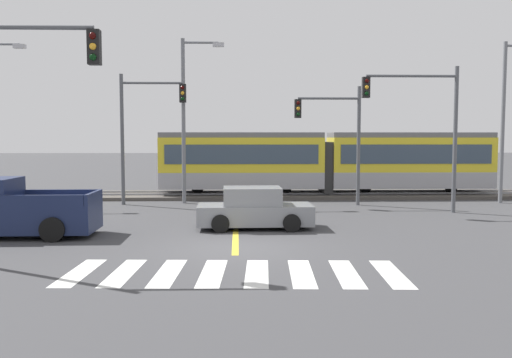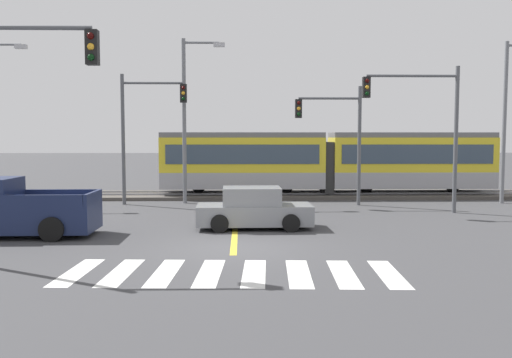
# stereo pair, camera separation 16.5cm
# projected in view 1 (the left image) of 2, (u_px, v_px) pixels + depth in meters

# --- Properties ---
(ground_plane) EXTENTS (200.00, 200.00, 0.00)m
(ground_plane) POSITION_uv_depth(u_px,v_px,m) (235.00, 248.00, 16.38)
(ground_plane) COLOR #3D3D3F
(track_bed) EXTENTS (120.00, 4.00, 0.18)m
(track_bed) POSITION_uv_depth(u_px,v_px,m) (237.00, 195.00, 30.54)
(track_bed) COLOR #4C4742
(track_bed) RESTS_ON ground
(rail_near) EXTENTS (120.00, 0.08, 0.10)m
(rail_near) POSITION_uv_depth(u_px,v_px,m) (236.00, 194.00, 29.81)
(rail_near) COLOR #939399
(rail_near) RESTS_ON track_bed
(rail_far) EXTENTS (120.00, 0.08, 0.10)m
(rail_far) POSITION_uv_depth(u_px,v_px,m) (237.00, 191.00, 31.25)
(rail_far) COLOR #939399
(rail_far) RESTS_ON track_bed
(light_rail_tram) EXTENTS (18.50, 2.64, 3.43)m
(light_rail_tram) POSITION_uv_depth(u_px,v_px,m) (326.00, 160.00, 30.55)
(light_rail_tram) COLOR #9E9EA3
(light_rail_tram) RESTS_ON track_bed
(crosswalk_stripe_0) EXTENTS (0.70, 2.82, 0.01)m
(crosswalk_stripe_0) POSITION_uv_depth(u_px,v_px,m) (80.00, 272.00, 13.40)
(crosswalk_stripe_0) COLOR silver
(crosswalk_stripe_0) RESTS_ON ground
(crosswalk_stripe_1) EXTENTS (0.70, 2.82, 0.01)m
(crosswalk_stripe_1) POSITION_uv_depth(u_px,v_px,m) (124.00, 273.00, 13.39)
(crosswalk_stripe_1) COLOR silver
(crosswalk_stripe_1) RESTS_ON ground
(crosswalk_stripe_2) EXTENTS (0.70, 2.82, 0.01)m
(crosswalk_stripe_2) POSITION_uv_depth(u_px,v_px,m) (168.00, 273.00, 13.37)
(crosswalk_stripe_2) COLOR silver
(crosswalk_stripe_2) RESTS_ON ground
(crosswalk_stripe_3) EXTENTS (0.70, 2.82, 0.01)m
(crosswalk_stripe_3) POSITION_uv_depth(u_px,v_px,m) (212.00, 273.00, 13.35)
(crosswalk_stripe_3) COLOR silver
(crosswalk_stripe_3) RESTS_ON ground
(crosswalk_stripe_4) EXTENTS (0.70, 2.82, 0.01)m
(crosswalk_stripe_4) POSITION_uv_depth(u_px,v_px,m) (257.00, 273.00, 13.34)
(crosswalk_stripe_4) COLOR silver
(crosswalk_stripe_4) RESTS_ON ground
(crosswalk_stripe_5) EXTENTS (0.70, 2.82, 0.01)m
(crosswalk_stripe_5) POSITION_uv_depth(u_px,v_px,m) (302.00, 273.00, 13.32)
(crosswalk_stripe_5) COLOR silver
(crosswalk_stripe_5) RESTS_ON ground
(crosswalk_stripe_6) EXTENTS (0.70, 2.82, 0.01)m
(crosswalk_stripe_6) POSITION_uv_depth(u_px,v_px,m) (346.00, 273.00, 13.30)
(crosswalk_stripe_6) COLOR silver
(crosswalk_stripe_6) RESTS_ON ground
(crosswalk_stripe_7) EXTENTS (0.70, 2.82, 0.01)m
(crosswalk_stripe_7) POSITION_uv_depth(u_px,v_px,m) (391.00, 274.00, 13.29)
(crosswalk_stripe_7) COLOR silver
(crosswalk_stripe_7) RESTS_ON ground
(lane_centre_line) EXTENTS (0.20, 13.26, 0.01)m
(lane_centre_line) POSITION_uv_depth(u_px,v_px,m) (236.00, 220.00, 21.95)
(lane_centre_line) COLOR gold
(lane_centre_line) RESTS_ON ground
(sedan_crossing) EXTENTS (4.23, 1.99, 1.52)m
(sedan_crossing) POSITION_uv_depth(u_px,v_px,m) (254.00, 209.00, 19.88)
(sedan_crossing) COLOR gray
(sedan_crossing) RESTS_ON ground
(pickup_truck) EXTENTS (5.41, 2.27, 1.98)m
(pickup_truck) POSITION_uv_depth(u_px,v_px,m) (11.00, 212.00, 18.19)
(pickup_truck) COLOR #192347
(pickup_truck) RESTS_ON ground
(traffic_light_near_left) EXTENTS (3.75, 0.38, 6.64)m
(traffic_light_near_left) POSITION_uv_depth(u_px,v_px,m) (6.00, 98.00, 14.06)
(traffic_light_near_left) COLOR #515459
(traffic_light_near_left) RESTS_ON ground
(traffic_light_mid_right) EXTENTS (4.25, 0.38, 6.44)m
(traffic_light_mid_right) POSITION_uv_depth(u_px,v_px,m) (424.00, 116.00, 23.73)
(traffic_light_mid_right) COLOR #515459
(traffic_light_mid_right) RESTS_ON ground
(traffic_light_far_right) EXTENTS (3.25, 0.38, 5.82)m
(traffic_light_far_right) POSITION_uv_depth(u_px,v_px,m) (337.00, 129.00, 26.44)
(traffic_light_far_right) COLOR #515459
(traffic_light_far_right) RESTS_ON ground
(traffic_light_far_left) EXTENTS (3.25, 0.38, 6.44)m
(traffic_light_far_left) POSITION_uv_depth(u_px,v_px,m) (143.00, 120.00, 26.65)
(traffic_light_far_left) COLOR #515459
(traffic_light_far_left) RESTS_ON ground
(street_lamp_centre) EXTENTS (2.16, 0.28, 8.25)m
(street_lamp_centre) POSITION_uv_depth(u_px,v_px,m) (187.00, 110.00, 27.18)
(street_lamp_centre) COLOR slate
(street_lamp_centre) RESTS_ON ground
(street_lamp_east) EXTENTS (1.97, 0.28, 8.11)m
(street_lamp_east) POSITION_uv_depth(u_px,v_px,m) (507.00, 112.00, 27.29)
(street_lamp_east) COLOR slate
(street_lamp_east) RESTS_ON ground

